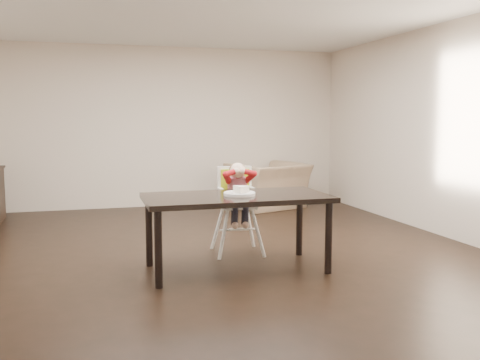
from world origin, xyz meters
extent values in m
plane|color=black|center=(0.00, 0.00, 0.00)|extent=(7.00, 7.00, 0.00)
cube|color=beige|center=(0.00, 3.50, 1.35)|extent=(6.00, 0.02, 2.70)
cube|color=beige|center=(0.00, -3.50, 1.35)|extent=(6.00, 0.02, 2.70)
cube|color=beige|center=(3.00, 0.00, 1.35)|extent=(0.02, 7.00, 2.70)
cube|color=white|center=(0.00, 0.00, 2.70)|extent=(6.00, 7.00, 0.02)
cube|color=black|center=(0.05, -0.62, 0.72)|extent=(1.80, 0.90, 0.05)
cylinder|color=black|center=(-0.77, -0.99, 0.35)|extent=(0.07, 0.07, 0.70)
cylinder|color=black|center=(0.87, -0.99, 0.35)|extent=(0.07, 0.07, 0.70)
cylinder|color=black|center=(-0.77, -0.25, 0.35)|extent=(0.07, 0.07, 0.70)
cylinder|color=black|center=(0.87, -0.25, 0.35)|extent=(0.07, 0.07, 0.70)
cylinder|color=white|center=(0.03, -0.16, 0.27)|extent=(0.04, 0.04, 0.54)
cylinder|color=white|center=(0.41, -0.19, 0.27)|extent=(0.04, 0.04, 0.54)
cylinder|color=white|center=(0.05, 0.22, 0.27)|extent=(0.04, 0.04, 0.54)
cylinder|color=white|center=(0.44, 0.20, 0.27)|extent=(0.04, 0.04, 0.54)
cube|color=white|center=(0.23, 0.02, 0.54)|extent=(0.41, 0.37, 0.05)
cube|color=#B5CB1A|center=(0.23, 0.02, 0.57)|extent=(0.33, 0.31, 0.03)
cube|color=white|center=(0.24, 0.17, 0.76)|extent=(0.39, 0.07, 0.40)
cube|color=#B5CB1A|center=(0.24, 0.14, 0.75)|extent=(0.33, 0.04, 0.37)
cube|color=black|center=(0.18, 0.07, 0.75)|extent=(0.04, 0.17, 0.02)
cube|color=black|center=(0.30, 0.06, 0.75)|extent=(0.04, 0.17, 0.02)
cylinder|color=#B3141E|center=(0.23, 0.02, 0.72)|extent=(0.23, 0.23, 0.26)
sphere|color=beige|center=(0.23, 0.00, 0.93)|extent=(0.18, 0.18, 0.17)
ellipsoid|color=brown|center=(0.23, 0.02, 0.95)|extent=(0.19, 0.18, 0.13)
sphere|color=beige|center=(0.19, -0.09, 0.93)|extent=(0.08, 0.08, 0.08)
sphere|color=beige|center=(0.26, -0.09, 0.93)|extent=(0.08, 0.08, 0.08)
cylinder|color=white|center=(0.07, -0.65, 0.76)|extent=(0.37, 0.37, 0.02)
torus|color=white|center=(0.07, -0.65, 0.77)|extent=(0.37, 0.37, 0.02)
imported|color=tan|center=(1.55, 2.80, 0.50)|extent=(1.34, 1.10, 1.01)
camera|label=1|loc=(-1.34, -5.62, 1.50)|focal=40.00mm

